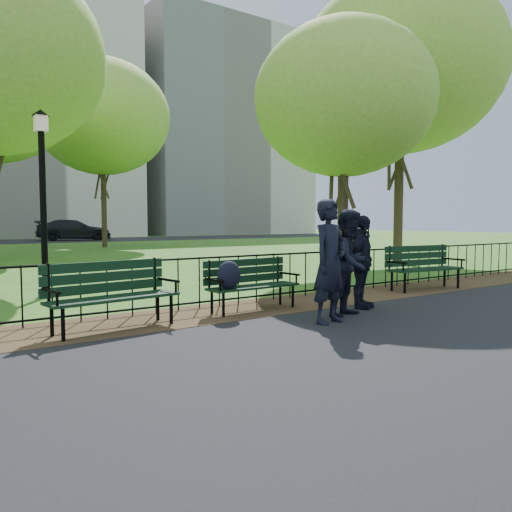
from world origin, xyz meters
TOP-DOWN VIEW (x-y plane):
  - ground at (0.00, 0.00)m, footprint 120.00×120.00m
  - dirt_strip at (0.00, 1.50)m, footprint 60.00×1.60m
  - iron_fence at (0.00, 2.00)m, footprint 24.06×0.06m
  - apartment_east at (26.00, 48.00)m, footprint 20.00×15.00m
  - park_bench_main at (-1.04, 1.28)m, footprint 1.69×0.59m
  - park_bench_left_a at (-3.19, 1.27)m, footprint 1.88×0.80m
  - park_bench_right_a at (3.76, 1.30)m, footprint 1.92×0.78m
  - lamppost at (-3.25, 4.93)m, footprint 0.33×0.33m
  - tree_near_e at (4.82, 4.80)m, footprint 5.11×5.11m
  - tree_mid_e at (9.44, 6.54)m, footprint 7.33×7.33m
  - tree_far_e at (3.97, 23.06)m, footprint 7.66×7.66m
  - person_left at (-0.42, -0.18)m, footprint 0.74×0.56m
  - person_mid at (0.23, 0.04)m, footprint 0.91×0.64m
  - person_right at (0.88, 0.40)m, footprint 1.01×0.73m
  - sedan_dark at (5.37, 34.59)m, footprint 5.88×3.17m

SIDE VIEW (x-z plane):
  - ground at x=0.00m, z-range 0.00..0.00m
  - dirt_strip at x=0.00m, z-range 0.01..0.02m
  - iron_fence at x=0.00m, z-range 0.00..1.00m
  - park_bench_left_a at x=-3.19m, z-range 0.07..1.11m
  - park_bench_main at x=-1.04m, z-range 0.13..1.07m
  - park_bench_right_a at x=3.76m, z-range 0.08..1.14m
  - person_right at x=0.88m, z-range 0.01..1.61m
  - sedan_dark at x=5.37m, z-range 0.01..1.63m
  - person_mid at x=0.23m, z-range 0.01..1.69m
  - person_left at x=-0.42m, z-range 0.01..1.83m
  - lamppost at x=-3.25m, z-range 0.16..3.84m
  - tree_near_e at x=4.82m, z-range 1.38..8.51m
  - tree_mid_e at x=9.44m, z-range 1.98..12.20m
  - tree_far_e at x=3.97m, z-range 2.08..12.75m
  - apartment_east at x=26.00m, z-range 0.00..24.00m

